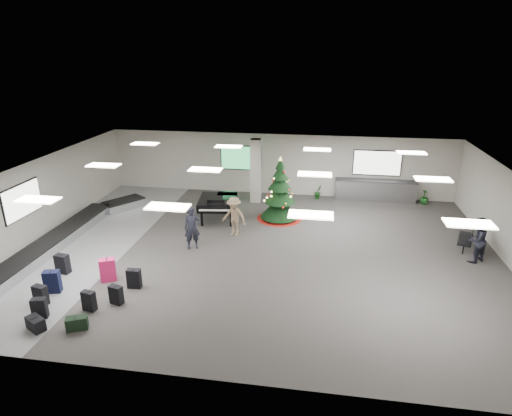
% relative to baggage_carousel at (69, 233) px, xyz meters
% --- Properties ---
extents(ground, '(18.00, 18.00, 0.00)m').
position_rel_baggage_carousel_xyz_m(ground, '(7.84, 0.08, -0.21)').
color(ground, '#353330').
rests_on(ground, ground).
extents(room_envelope, '(18.02, 14.02, 3.21)m').
position_rel_baggage_carousel_xyz_m(room_envelope, '(7.46, 0.75, 2.12)').
color(room_envelope, beige).
rests_on(room_envelope, ground).
extents(baggage_carousel, '(2.28, 9.71, 0.43)m').
position_rel_baggage_carousel_xyz_m(baggage_carousel, '(0.00, 0.00, 0.00)').
color(baggage_carousel, silver).
rests_on(baggage_carousel, ground).
extents(service_counter, '(4.05, 0.65, 1.08)m').
position_rel_baggage_carousel_xyz_m(service_counter, '(12.84, 6.73, 0.33)').
color(service_counter, silver).
rests_on(service_counter, ground).
extents(suitcase_0, '(0.45, 0.33, 0.65)m').
position_rel_baggage_carousel_xyz_m(suitcase_0, '(2.26, -5.25, 0.10)').
color(suitcase_0, black).
rests_on(suitcase_0, ground).
extents(suitcase_1, '(0.43, 0.29, 0.64)m').
position_rel_baggage_carousel_xyz_m(suitcase_1, '(3.46, -4.67, 0.10)').
color(suitcase_1, black).
rests_on(suitcase_1, ground).
extents(pink_suitcase, '(0.58, 0.47, 0.82)m').
position_rel_baggage_carousel_xyz_m(pink_suitcase, '(3.20, -2.96, 0.18)').
color(pink_suitcase, '#E51D5F').
rests_on(pink_suitcase, ground).
extents(suitcase_3, '(0.44, 0.26, 0.67)m').
position_rel_baggage_carousel_xyz_m(suitcase_3, '(4.25, -3.24, 0.11)').
color(suitcase_3, black).
rests_on(suitcase_3, ground).
extents(navy_suitcase, '(0.54, 0.39, 0.76)m').
position_rel_baggage_carousel_xyz_m(navy_suitcase, '(1.80, -3.91, 0.16)').
color(navy_suitcase, black).
rests_on(navy_suitcase, ground).
extents(suitcase_5, '(0.46, 0.31, 0.66)m').
position_rel_baggage_carousel_xyz_m(suitcase_5, '(1.86, -4.62, 0.11)').
color(suitcase_5, black).
rests_on(suitcase_5, ground).
extents(green_duffel, '(0.63, 0.49, 0.40)m').
position_rel_baggage_carousel_xyz_m(green_duffel, '(3.59, -5.58, -0.02)').
color(green_duffel, black).
rests_on(green_duffel, ground).
extents(suitcase_7, '(0.45, 0.32, 0.62)m').
position_rel_baggage_carousel_xyz_m(suitcase_7, '(4.09, -4.21, 0.09)').
color(suitcase_7, black).
rests_on(suitcase_7, ground).
extents(suitcase_8, '(0.50, 0.34, 0.71)m').
position_rel_baggage_carousel_xyz_m(suitcase_8, '(1.40, -2.71, 0.13)').
color(suitcase_8, black).
rests_on(suitcase_8, ground).
extents(black_duffel, '(0.65, 0.55, 0.39)m').
position_rel_baggage_carousel_xyz_m(black_duffel, '(2.48, -5.78, -0.03)').
color(black_duffel, black).
rests_on(black_duffel, ground).
extents(christmas_tree, '(2.06, 2.06, 2.93)m').
position_rel_baggage_carousel_xyz_m(christmas_tree, '(8.28, 3.49, 0.79)').
color(christmas_tree, maroon).
rests_on(christmas_tree, ground).
extents(grand_piano, '(1.87, 2.29, 1.20)m').
position_rel_baggage_carousel_xyz_m(grand_piano, '(5.56, 2.86, 0.64)').
color(grand_piano, black).
rests_on(grand_piano, ground).
extents(bench, '(0.94, 1.50, 0.90)m').
position_rel_baggage_carousel_xyz_m(bench, '(15.82, 1.51, 0.30)').
color(bench, black).
rests_on(bench, ground).
extents(traveler_a, '(0.73, 0.64, 1.70)m').
position_rel_baggage_carousel_xyz_m(traveler_a, '(5.27, -0.11, 0.64)').
color(traveler_a, black).
rests_on(traveler_a, ground).
extents(traveler_b, '(1.21, 0.91, 1.67)m').
position_rel_baggage_carousel_xyz_m(traveler_b, '(6.62, 1.36, 0.62)').
color(traveler_b, '#876E53').
rests_on(traveler_b, ground).
extents(traveler_bench, '(1.06, 1.02, 1.72)m').
position_rel_baggage_carousel_xyz_m(traveler_bench, '(15.73, 0.40, 0.65)').
color(traveler_bench, black).
rests_on(traveler_bench, ground).
extents(potted_plant_left, '(0.49, 0.51, 0.73)m').
position_rel_baggage_carousel_xyz_m(potted_plant_left, '(9.96, 6.55, 0.15)').
color(potted_plant_left, '#133E19').
rests_on(potted_plant_left, ground).
extents(potted_plant_right, '(0.56, 0.56, 0.75)m').
position_rel_baggage_carousel_xyz_m(potted_plant_right, '(15.25, 6.58, 0.16)').
color(potted_plant_right, '#133E19').
rests_on(potted_plant_right, ground).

